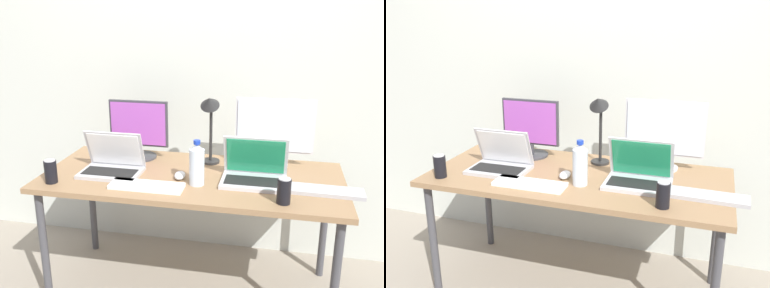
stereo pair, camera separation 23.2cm
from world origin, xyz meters
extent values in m
plane|color=gray|center=(0.00, 0.00, 0.00)|extent=(16.00, 16.00, 0.00)
cube|color=silver|center=(0.00, 0.59, 1.30)|extent=(7.00, 0.08, 2.60)
cylinder|color=#424247|center=(-0.77, -0.31, 0.35)|extent=(0.04, 0.04, 0.71)
cylinder|color=#424247|center=(0.77, -0.31, 0.35)|extent=(0.04, 0.04, 0.71)
cylinder|color=#424247|center=(-0.77, 0.31, 0.35)|extent=(0.04, 0.04, 0.71)
cylinder|color=#424247|center=(0.77, 0.31, 0.35)|extent=(0.04, 0.04, 0.71)
cube|color=#93704C|center=(0.00, 0.00, 0.72)|extent=(1.65, 0.74, 0.03)
cylinder|color=#38383D|center=(-0.38, 0.22, 0.75)|extent=(0.21, 0.21, 0.01)
cylinder|color=#38383D|center=(-0.38, 0.22, 0.78)|extent=(0.03, 0.03, 0.07)
cube|color=#38383D|center=(-0.38, 0.22, 0.96)|extent=(0.37, 0.02, 0.28)
cube|color=#A54CB2|center=(-0.38, 0.21, 0.96)|extent=(0.34, 0.01, 0.26)
cylinder|color=silver|center=(0.43, 0.25, 0.75)|extent=(0.18, 0.18, 0.01)
cylinder|color=silver|center=(0.43, 0.25, 0.79)|extent=(0.03, 0.03, 0.07)
cube|color=silver|center=(0.43, 0.25, 0.98)|extent=(0.45, 0.02, 0.32)
cube|color=silver|center=(0.43, 0.24, 0.98)|extent=(0.42, 0.01, 0.29)
cube|color=#B7B7BC|center=(-0.44, -0.09, 0.75)|extent=(0.33, 0.23, 0.02)
cube|color=black|center=(-0.44, -0.10, 0.76)|extent=(0.29, 0.12, 0.00)
cube|color=#B7B7BC|center=(-0.44, -0.01, 0.87)|extent=(0.33, 0.09, 0.22)
cube|color=white|center=(-0.44, -0.02, 0.86)|extent=(0.30, 0.08, 0.19)
cube|color=silver|center=(0.34, -0.06, 0.75)|extent=(0.34, 0.23, 0.02)
cube|color=black|center=(0.34, -0.07, 0.76)|extent=(0.30, 0.13, 0.00)
cube|color=silver|center=(0.34, 0.02, 0.87)|extent=(0.34, 0.09, 0.22)
cube|color=#1E8C59|center=(0.34, 0.02, 0.87)|extent=(0.31, 0.07, 0.20)
cube|color=white|center=(-0.19, -0.23, 0.75)|extent=(0.38, 0.12, 0.02)
cube|color=#B2B2B7|center=(0.69, -0.10, 0.75)|extent=(0.41, 0.14, 0.02)
ellipsoid|color=silver|center=(-0.05, -0.06, 0.76)|extent=(0.07, 0.11, 0.03)
cylinder|color=silver|center=(0.05, -0.13, 0.84)|extent=(0.08, 0.08, 0.19)
cone|color=silver|center=(0.05, -0.13, 0.95)|extent=(0.07, 0.07, 0.03)
cylinder|color=#1938B2|center=(0.05, -0.13, 0.97)|extent=(0.04, 0.04, 0.02)
cylinder|color=black|center=(0.50, -0.27, 0.80)|extent=(0.07, 0.07, 0.12)
cylinder|color=silver|center=(0.50, -0.27, 0.86)|extent=(0.06, 0.06, 0.00)
cylinder|color=black|center=(-0.71, -0.26, 0.80)|extent=(0.07, 0.07, 0.12)
cylinder|color=silver|center=(-0.71, -0.26, 0.86)|extent=(0.06, 0.06, 0.00)
cylinder|color=black|center=(0.07, 0.23, 0.75)|extent=(0.11, 0.11, 0.01)
cylinder|color=black|center=(0.07, 0.23, 0.92)|extent=(0.02, 0.02, 0.34)
cone|color=black|center=(0.07, 0.17, 1.12)|extent=(0.11, 0.12, 0.11)
camera|label=1|loc=(0.46, -2.17, 1.61)|focal=40.00mm
camera|label=2|loc=(0.68, -2.11, 1.61)|focal=40.00mm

